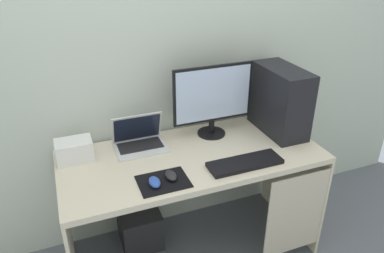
{
  "coord_description": "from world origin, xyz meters",
  "views": [
    {
      "loc": [
        -0.66,
        -1.7,
        1.86
      ],
      "look_at": [
        0.0,
        0.0,
        0.92
      ],
      "focal_mm": 34.3,
      "sensor_mm": 36.0,
      "label": 1
    }
  ],
  "objects_px": {
    "laptop": "(140,141)",
    "mouse_right": "(155,182)",
    "pc_tower": "(280,100)",
    "keyboard": "(245,163)",
    "subwoofer": "(140,227)",
    "projector": "(74,150)",
    "mouse_left": "(171,176)",
    "monitor": "(213,99)"
  },
  "relations": [
    {
      "from": "mouse_right",
      "to": "monitor",
      "type": "bearing_deg",
      "value": 38.77
    },
    {
      "from": "subwoofer",
      "to": "mouse_left",
      "type": "bearing_deg",
      "value": -73.48
    },
    {
      "from": "pc_tower",
      "to": "laptop",
      "type": "height_order",
      "value": "pc_tower"
    },
    {
      "from": "pc_tower",
      "to": "keyboard",
      "type": "bearing_deg",
      "value": -143.47
    },
    {
      "from": "pc_tower",
      "to": "laptop",
      "type": "relative_size",
      "value": 1.4
    },
    {
      "from": "monitor",
      "to": "pc_tower",
      "type": "bearing_deg",
      "value": -13.32
    },
    {
      "from": "projector",
      "to": "mouse_left",
      "type": "xyz_separation_m",
      "value": [
        0.44,
        -0.38,
        -0.04
      ]
    },
    {
      "from": "monitor",
      "to": "keyboard",
      "type": "xyz_separation_m",
      "value": [
        0.03,
        -0.39,
        -0.24
      ]
    },
    {
      "from": "mouse_left",
      "to": "laptop",
      "type": "bearing_deg",
      "value": 100.02
    },
    {
      "from": "laptop",
      "to": "mouse_left",
      "type": "distance_m",
      "value": 0.39
    },
    {
      "from": "projector",
      "to": "laptop",
      "type": "bearing_deg",
      "value": 1.02
    },
    {
      "from": "projector",
      "to": "keyboard",
      "type": "bearing_deg",
      "value": -24.8
    },
    {
      "from": "pc_tower",
      "to": "mouse_right",
      "type": "distance_m",
      "value": 0.98
    },
    {
      "from": "mouse_left",
      "to": "subwoofer",
      "type": "distance_m",
      "value": 0.74
    },
    {
      "from": "pc_tower",
      "to": "mouse_right",
      "type": "relative_size",
      "value": 4.41
    },
    {
      "from": "laptop",
      "to": "mouse_right",
      "type": "xyz_separation_m",
      "value": [
        -0.03,
        -0.41,
        -0.02
      ]
    },
    {
      "from": "monitor",
      "to": "mouse_right",
      "type": "distance_m",
      "value": 0.67
    },
    {
      "from": "laptop",
      "to": "mouse_right",
      "type": "bearing_deg",
      "value": -93.68
    },
    {
      "from": "pc_tower",
      "to": "mouse_left",
      "type": "xyz_separation_m",
      "value": [
        -0.82,
        -0.27,
        -0.19
      ]
    },
    {
      "from": "laptop",
      "to": "keyboard",
      "type": "bearing_deg",
      "value": -39.58
    },
    {
      "from": "mouse_right",
      "to": "laptop",
      "type": "bearing_deg",
      "value": 86.32
    },
    {
      "from": "laptop",
      "to": "subwoofer",
      "type": "xyz_separation_m",
      "value": [
        -0.04,
        -0.01,
        -0.65
      ]
    },
    {
      "from": "mouse_left",
      "to": "mouse_right",
      "type": "bearing_deg",
      "value": -165.26
    },
    {
      "from": "laptop",
      "to": "mouse_left",
      "type": "xyz_separation_m",
      "value": [
        0.07,
        -0.39,
        -0.02
      ]
    },
    {
      "from": "monitor",
      "to": "keyboard",
      "type": "relative_size",
      "value": 1.22
    },
    {
      "from": "pc_tower",
      "to": "laptop",
      "type": "xyz_separation_m",
      "value": [
        -0.89,
        0.11,
        -0.17
      ]
    },
    {
      "from": "keyboard",
      "to": "mouse_right",
      "type": "relative_size",
      "value": 4.38
    },
    {
      "from": "mouse_right",
      "to": "subwoofer",
      "type": "bearing_deg",
      "value": 92.29
    },
    {
      "from": "pc_tower",
      "to": "mouse_left",
      "type": "distance_m",
      "value": 0.88
    },
    {
      "from": "projector",
      "to": "mouse_right",
      "type": "distance_m",
      "value": 0.54
    },
    {
      "from": "projector",
      "to": "mouse_right",
      "type": "height_order",
      "value": "projector"
    },
    {
      "from": "mouse_left",
      "to": "mouse_right",
      "type": "distance_m",
      "value": 0.1
    },
    {
      "from": "subwoofer",
      "to": "projector",
      "type": "bearing_deg",
      "value": 178.89
    },
    {
      "from": "pc_tower",
      "to": "subwoofer",
      "type": "relative_size",
      "value": 1.6
    },
    {
      "from": "keyboard",
      "to": "subwoofer",
      "type": "bearing_deg",
      "value": 143.63
    },
    {
      "from": "laptop",
      "to": "projector",
      "type": "distance_m",
      "value": 0.38
    },
    {
      "from": "keyboard",
      "to": "mouse_right",
      "type": "height_order",
      "value": "mouse_right"
    },
    {
      "from": "projector",
      "to": "mouse_right",
      "type": "bearing_deg",
      "value": -49.38
    },
    {
      "from": "laptop",
      "to": "mouse_right",
      "type": "distance_m",
      "value": 0.41
    },
    {
      "from": "pc_tower",
      "to": "laptop",
      "type": "distance_m",
      "value": 0.91
    },
    {
      "from": "mouse_left",
      "to": "mouse_right",
      "type": "height_order",
      "value": "same"
    },
    {
      "from": "projector",
      "to": "keyboard",
      "type": "distance_m",
      "value": 0.96
    }
  ]
}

